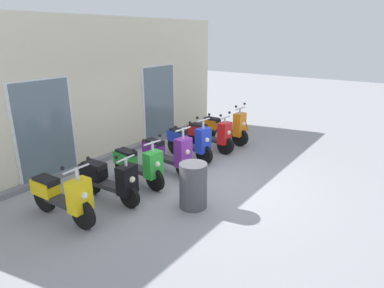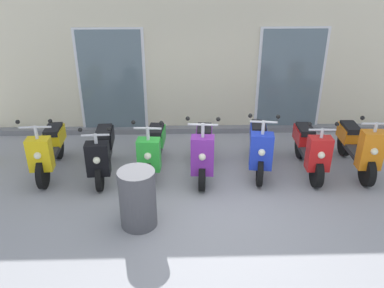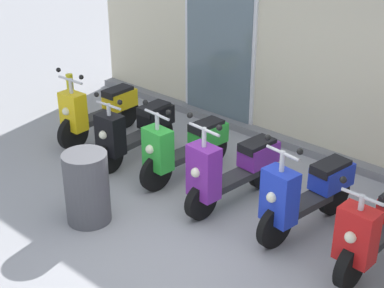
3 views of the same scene
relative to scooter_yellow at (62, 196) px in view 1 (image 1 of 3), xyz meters
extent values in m
plane|color=#939399|center=(2.84, -1.12, -0.48)|extent=(40.00, 40.00, 0.00)
cube|color=beige|center=(2.84, 1.99, 1.34)|extent=(9.38, 0.30, 3.63)
cube|color=slate|center=(2.84, 1.74, -0.42)|extent=(9.38, 0.20, 0.12)
cube|color=silver|center=(0.91, 1.82, 0.67)|extent=(1.45, 0.04, 2.30)
cube|color=slate|center=(0.91, 1.80, 0.67)|extent=(1.33, 0.02, 2.22)
cube|color=silver|center=(4.76, 1.82, 0.67)|extent=(1.45, 0.04, 2.30)
cube|color=slate|center=(4.76, 1.80, 0.67)|extent=(1.33, 0.02, 2.22)
cylinder|color=black|center=(0.02, -0.53, -0.21)|extent=(0.12, 0.54, 0.53)
cylinder|color=black|center=(-0.02, 0.56, -0.21)|extent=(0.12, 0.54, 0.53)
cube|color=#2D2D30|center=(0.00, 0.02, -0.11)|extent=(0.29, 0.69, 0.09)
cube|color=yellow|center=(0.02, -0.49, 0.14)|extent=(0.39, 0.26, 0.57)
sphere|color=#F2EFCC|center=(0.03, -0.62, 0.18)|extent=(0.12, 0.12, 0.12)
cube|color=yellow|center=(-0.02, 0.46, 0.05)|extent=(0.32, 0.53, 0.28)
cube|color=black|center=(-0.02, 0.42, 0.19)|extent=(0.28, 0.49, 0.11)
cylinder|color=silver|center=(0.02, -0.49, 0.52)|extent=(0.06, 0.06, 0.24)
cylinder|color=silver|center=(0.02, -0.49, 0.63)|extent=(0.51, 0.06, 0.04)
sphere|color=black|center=(0.28, -0.47, 0.73)|extent=(0.07, 0.07, 0.07)
sphere|color=black|center=(-0.23, -0.50, 0.73)|extent=(0.07, 0.07, 0.07)
cylinder|color=black|center=(1.00, -0.64, -0.25)|extent=(0.11, 0.46, 0.46)
cylinder|color=black|center=(0.95, 0.42, -0.25)|extent=(0.11, 0.46, 0.46)
cube|color=#2D2D30|center=(0.98, -0.11, -0.15)|extent=(0.29, 0.67, 0.09)
cube|color=black|center=(1.00, -0.60, 0.10)|extent=(0.39, 0.26, 0.57)
sphere|color=#F2EFCC|center=(1.01, -0.73, 0.14)|extent=(0.12, 0.12, 0.12)
cube|color=black|center=(0.95, 0.32, 0.07)|extent=(0.33, 0.53, 0.28)
cube|color=black|center=(0.95, 0.28, 0.21)|extent=(0.28, 0.49, 0.11)
cylinder|color=silver|center=(1.00, -0.60, 0.45)|extent=(0.06, 0.06, 0.18)
cylinder|color=silver|center=(1.00, -0.60, 0.53)|extent=(0.45, 0.06, 0.04)
sphere|color=black|center=(1.23, -0.59, 0.63)|extent=(0.07, 0.07, 0.07)
sphere|color=black|center=(0.77, -0.62, 0.63)|extent=(0.07, 0.07, 0.07)
cylinder|color=black|center=(1.84, -0.55, -0.22)|extent=(0.12, 0.51, 0.50)
cylinder|color=black|center=(1.92, 0.50, -0.22)|extent=(0.12, 0.51, 0.50)
cube|color=#2D2D30|center=(1.88, -0.02, -0.12)|extent=(0.31, 0.68, 0.09)
cube|color=green|center=(1.84, -0.51, 0.11)|extent=(0.40, 0.27, 0.56)
sphere|color=#F2EFCC|center=(1.83, -0.64, 0.15)|extent=(0.12, 0.12, 0.12)
cube|color=green|center=(1.91, 0.40, 0.04)|extent=(0.34, 0.54, 0.28)
cube|color=black|center=(1.91, 0.36, 0.18)|extent=(0.30, 0.50, 0.11)
cylinder|color=silver|center=(1.84, -0.51, 0.49)|extent=(0.06, 0.06, 0.24)
cylinder|color=silver|center=(1.84, -0.51, 0.60)|extent=(0.46, 0.07, 0.04)
sphere|color=black|center=(2.07, -0.53, 0.70)|extent=(0.07, 0.07, 0.07)
sphere|color=black|center=(1.61, -0.49, 0.70)|extent=(0.07, 0.07, 0.07)
cylinder|color=black|center=(2.73, -0.67, -0.25)|extent=(0.15, 0.47, 0.46)
cylinder|color=black|center=(2.83, 0.46, -0.25)|extent=(0.15, 0.47, 0.46)
cube|color=#2D2D30|center=(2.78, -0.11, -0.15)|extent=(0.32, 0.72, 0.09)
cube|color=purple|center=(2.73, -0.63, 0.15)|extent=(0.40, 0.27, 0.67)
sphere|color=#F2EFCC|center=(2.72, -0.76, 0.19)|extent=(0.12, 0.12, 0.12)
cube|color=purple|center=(2.82, 0.36, 0.05)|extent=(0.34, 0.54, 0.28)
cube|color=black|center=(2.81, 0.32, 0.19)|extent=(0.30, 0.50, 0.11)
cylinder|color=silver|center=(2.73, -0.63, 0.59)|extent=(0.06, 0.06, 0.26)
cylinder|color=silver|center=(2.73, -0.63, 0.70)|extent=(0.48, 0.08, 0.04)
sphere|color=black|center=(2.97, -0.65, 0.80)|extent=(0.07, 0.07, 0.07)
sphere|color=black|center=(2.49, -0.61, 0.80)|extent=(0.07, 0.07, 0.07)
cylinder|color=black|center=(3.72, -0.55, -0.22)|extent=(0.16, 0.52, 0.51)
cylinder|color=black|center=(3.87, 0.51, -0.22)|extent=(0.16, 0.52, 0.51)
cube|color=#2D2D30|center=(3.79, -0.02, -0.12)|extent=(0.35, 0.69, 0.09)
cube|color=#1E38C6|center=(3.73, -0.51, 0.15)|extent=(0.41, 0.29, 0.63)
sphere|color=#F2EFCC|center=(3.71, -0.64, 0.19)|extent=(0.12, 0.12, 0.12)
cube|color=#1E38C6|center=(3.85, 0.41, 0.08)|extent=(0.37, 0.56, 0.28)
cube|color=black|center=(3.85, 0.37, 0.22)|extent=(0.32, 0.51, 0.11)
cylinder|color=silver|center=(3.73, -0.51, 0.58)|extent=(0.06, 0.06, 0.26)
cylinder|color=silver|center=(3.73, -0.51, 0.69)|extent=(0.45, 0.09, 0.04)
sphere|color=black|center=(3.95, -0.54, 0.79)|extent=(0.07, 0.07, 0.07)
sphere|color=black|center=(3.51, -0.48, 0.79)|extent=(0.07, 0.07, 0.07)
cylinder|color=black|center=(4.69, -0.62, -0.23)|extent=(0.13, 0.49, 0.49)
cylinder|color=black|center=(4.72, 0.46, -0.23)|extent=(0.13, 0.49, 0.49)
cube|color=#2D2D30|center=(4.71, -0.08, -0.13)|extent=(0.28, 0.68, 0.09)
cube|color=red|center=(4.69, -0.58, 0.13)|extent=(0.39, 0.25, 0.59)
sphere|color=#F2EFCC|center=(4.69, -0.71, 0.17)|extent=(0.12, 0.12, 0.12)
cube|color=red|center=(4.72, 0.36, 0.04)|extent=(0.32, 0.53, 0.28)
cube|color=black|center=(4.72, 0.32, 0.18)|extent=(0.27, 0.49, 0.11)
cylinder|color=silver|center=(4.69, -0.58, 0.49)|extent=(0.06, 0.06, 0.18)
cylinder|color=silver|center=(4.69, -0.58, 0.56)|extent=(0.44, 0.05, 0.04)
sphere|color=black|center=(4.91, -0.59, 0.66)|extent=(0.07, 0.07, 0.07)
sphere|color=black|center=(4.47, -0.57, 0.66)|extent=(0.07, 0.07, 0.07)
cylinder|color=black|center=(5.57, -0.61, -0.22)|extent=(0.14, 0.51, 0.51)
cylinder|color=black|center=(5.62, 0.54, -0.22)|extent=(0.14, 0.51, 0.51)
cube|color=#2D2D30|center=(5.59, -0.04, -0.12)|extent=(0.29, 0.72, 0.09)
cube|color=orange|center=(5.57, -0.57, 0.18)|extent=(0.39, 0.26, 0.68)
sphere|color=#F2EFCC|center=(5.57, -0.70, 0.22)|extent=(0.12, 0.12, 0.12)
cube|color=orange|center=(5.61, 0.44, 0.03)|extent=(0.32, 0.53, 0.28)
cube|color=black|center=(5.61, 0.40, 0.17)|extent=(0.28, 0.49, 0.11)
cylinder|color=silver|center=(5.57, -0.57, 0.59)|extent=(0.06, 0.06, 0.18)
cylinder|color=silver|center=(5.57, -0.57, 0.66)|extent=(0.49, 0.06, 0.04)
sphere|color=black|center=(5.82, -0.58, 0.76)|extent=(0.07, 0.07, 0.07)
sphere|color=black|center=(5.32, -0.56, 0.76)|extent=(0.07, 0.07, 0.07)
cone|color=orange|center=(7.22, 0.10, -0.22)|extent=(0.32, 0.32, 0.52)
cylinder|color=#4C4C51|center=(1.75, -1.61, -0.03)|extent=(0.54, 0.54, 0.89)
camera|label=1|loc=(-3.00, -4.98, 2.74)|focal=31.34mm
camera|label=2|loc=(2.39, -6.39, 3.12)|focal=36.76mm
camera|label=3|loc=(6.66, -5.17, 3.38)|focal=53.80mm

